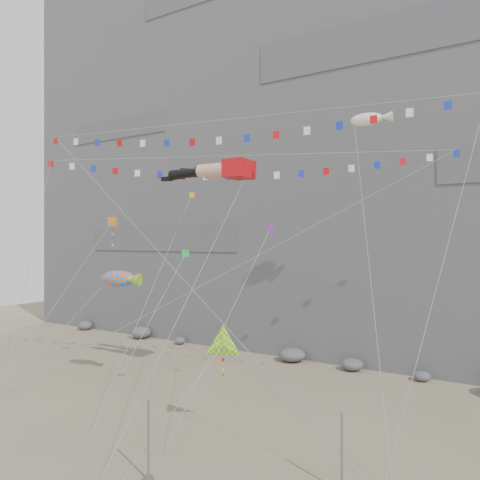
{
  "coord_description": "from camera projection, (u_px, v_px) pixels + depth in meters",
  "views": [
    {
      "loc": [
        19.74,
        -24.27,
        11.86
      ],
      "look_at": [
        -1.0,
        9.0,
        11.83
      ],
      "focal_mm": 35.0,
      "sensor_mm": 36.0,
      "label": 1
    }
  ],
  "objects": [
    {
      "name": "flag_banner_upper",
      "position": [
        240.0,
        156.0,
        37.07
      ],
      "size": [
        30.25,
        17.04,
        26.17
      ],
      "color": "red",
      "rests_on": "ground"
    },
    {
      "name": "blimp_windsock",
      "position": [
        367.0,
        120.0,
        37.14
      ],
      "size": [
        7.61,
        15.33,
        26.46
      ],
      "color": "white",
      "rests_on": "ground"
    },
    {
      "name": "cliff",
      "position": [
        344.0,
        134.0,
        58.19
      ],
      "size": [
        80.0,
        28.0,
        50.0
      ],
      "primitive_type": "cube",
      "color": "slate",
      "rests_on": "ground"
    },
    {
      "name": "small_kite_a",
      "position": [
        190.0,
        199.0,
        40.53
      ],
      "size": [
        3.45,
        14.24,
        21.03
      ],
      "color": "#FFA215",
      "rests_on": "ground"
    },
    {
      "name": "talus_boulders",
      "position": [
        292.0,
        355.0,
        45.47
      ],
      "size": [
        60.0,
        3.0,
        1.2
      ],
      "primitive_type": null,
      "color": "slate",
      "rests_on": "ground"
    },
    {
      "name": "legs_kite",
      "position": [
        215.0,
        171.0,
        35.25
      ],
      "size": [
        7.52,
        14.62,
        21.62
      ],
      "rotation": [
        0.0,
        0.0,
        0.03
      ],
      "color": "red",
      "rests_on": "ground"
    },
    {
      "name": "fish_windsock",
      "position": [
        119.0,
        279.0,
        37.68
      ],
      "size": [
        8.45,
        7.16,
        12.23
      ],
      "color": "#EE500C",
      "rests_on": "ground"
    },
    {
      "name": "flag_banner_lower",
      "position": [
        233.0,
        119.0,
        33.36
      ],
      "size": [
        31.97,
        9.57,
        24.76
      ],
      "color": "red",
      "rests_on": "ground"
    },
    {
      "name": "small_kite_c",
      "position": [
        184.0,
        257.0,
        31.27
      ],
      "size": [
        1.75,
        8.49,
        13.47
      ],
      "color": "green",
      "rests_on": "ground"
    },
    {
      "name": "harlequin_kite",
      "position": [
        112.0,
        223.0,
        39.56
      ],
      "size": [
        5.97,
        8.1,
        15.99
      ],
      "color": "#FA1B2D",
      "rests_on": "ground"
    },
    {
      "name": "ground",
      "position": [
        181.0,
        418.0,
        31.05
      ],
      "size": [
        120.0,
        120.0,
        0.0
      ],
      "primitive_type": "plane",
      "color": "gray",
      "rests_on": "ground"
    },
    {
      "name": "delta_kite",
      "position": [
        223.0,
        345.0,
        27.71
      ],
      "size": [
        2.37,
        8.15,
        9.29
      ],
      "color": "yellow",
      "rests_on": "ground"
    },
    {
      "name": "anchor_pole_center",
      "position": [
        148.0,
        440.0,
        23.03
      ],
      "size": [
        0.12,
        0.12,
        3.9
      ],
      "primitive_type": "cylinder",
      "color": "gray",
      "rests_on": "ground"
    },
    {
      "name": "small_kite_b",
      "position": [
        268.0,
        233.0,
        31.38
      ],
      "size": [
        2.79,
        8.86,
        15.16
      ],
      "color": "purple",
      "rests_on": "ground"
    },
    {
      "name": "anchor_pole_right",
      "position": [
        342.0,
        453.0,
        21.91
      ],
      "size": [
        0.12,
        0.12,
        3.72
      ],
      "primitive_type": "cylinder",
      "color": "gray",
      "rests_on": "ground"
    }
  ]
}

